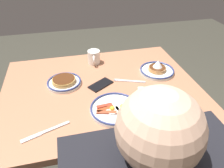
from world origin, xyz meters
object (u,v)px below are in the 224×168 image
(butter_knife, at_px, (46,131))
(paper_napkin, at_px, (153,94))
(cell_phone, at_px, (100,85))
(plate_far_companion, at_px, (115,109))
(plate_center_pancakes, at_px, (64,82))
(coffee_mug, at_px, (94,57))
(plate_near_main, at_px, (157,70))
(fork_near, at_px, (129,81))

(butter_knife, bearing_deg, paper_napkin, -165.50)
(butter_knife, bearing_deg, cell_phone, -135.03)
(plate_far_companion, distance_m, butter_knife, 0.34)
(plate_center_pancakes, bearing_deg, coffee_mug, -135.12)
(plate_center_pancakes, height_order, butter_knife, plate_center_pancakes)
(plate_center_pancakes, relative_size, coffee_mug, 1.76)
(plate_near_main, bearing_deg, butter_knife, 27.89)
(plate_near_main, relative_size, butter_knife, 1.01)
(coffee_mug, relative_size, cell_phone, 0.79)
(plate_near_main, height_order, plate_center_pancakes, plate_near_main)
(butter_knife, bearing_deg, fork_near, -147.93)
(coffee_mug, distance_m, butter_knife, 0.66)
(fork_near, xyz_separation_m, butter_knife, (0.48, 0.30, -0.00))
(plate_near_main, height_order, fork_near, plate_near_main)
(coffee_mug, height_order, cell_phone, coffee_mug)
(plate_far_companion, bearing_deg, plate_center_pancakes, -51.63)
(plate_center_pancakes, bearing_deg, cell_phone, 163.35)
(coffee_mug, height_order, butter_knife, coffee_mug)
(plate_far_companion, relative_size, coffee_mug, 2.17)
(cell_phone, xyz_separation_m, fork_near, (-0.18, 0.00, -0.00))
(plate_near_main, bearing_deg, fork_near, 16.59)
(coffee_mug, bearing_deg, cell_phone, 87.80)
(plate_near_main, relative_size, fork_near, 1.19)
(fork_near, distance_m, butter_knife, 0.57)
(fork_near, bearing_deg, plate_near_main, -163.41)
(coffee_mug, distance_m, cell_phone, 0.28)
(cell_phone, distance_m, paper_napkin, 0.31)
(coffee_mug, height_order, fork_near, coffee_mug)
(paper_napkin, bearing_deg, butter_knife, 14.50)
(coffee_mug, relative_size, fork_near, 0.62)
(plate_center_pancakes, distance_m, cell_phone, 0.21)
(plate_near_main, height_order, plate_far_companion, plate_near_main)
(plate_center_pancakes, xyz_separation_m, coffee_mug, (-0.21, -0.21, 0.03))
(plate_near_main, relative_size, paper_napkin, 1.46)
(plate_near_main, relative_size, plate_center_pancakes, 1.09)
(coffee_mug, xyz_separation_m, butter_knife, (0.31, 0.58, -0.04))
(fork_near, bearing_deg, plate_center_pancakes, -9.07)
(paper_napkin, distance_m, butter_knife, 0.59)
(plate_far_companion, xyz_separation_m, paper_napkin, (-0.24, -0.08, -0.01))
(butter_knife, bearing_deg, coffee_mug, -118.55)
(fork_near, height_order, butter_knife, same)
(coffee_mug, xyz_separation_m, paper_napkin, (-0.26, 0.43, -0.04))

